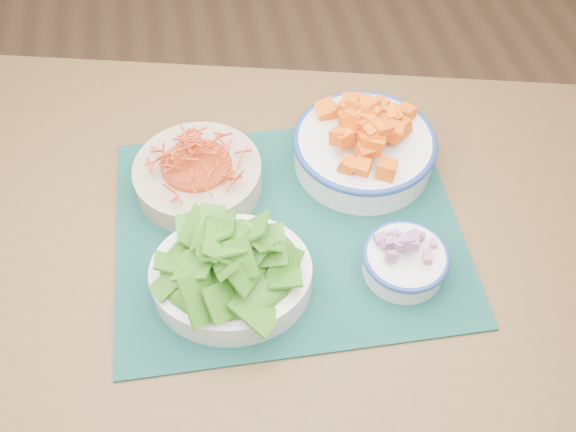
% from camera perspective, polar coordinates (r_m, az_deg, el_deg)
% --- Properties ---
extents(ground, '(4.00, 4.00, 0.00)m').
position_cam_1_polar(ground, '(1.82, 0.31, -6.53)').
color(ground, '#976A49').
rests_on(ground, ground).
extents(table, '(1.31, 1.04, 0.75)m').
position_cam_1_polar(table, '(1.09, -3.09, -4.24)').
color(table, brown).
rests_on(table, ground).
extents(placemat, '(0.55, 0.46, 0.00)m').
position_cam_1_polar(placemat, '(1.00, 0.00, -1.12)').
color(placemat, '#0A302A').
rests_on(placemat, table).
extents(carrot_bowl, '(0.25, 0.25, 0.08)m').
position_cam_1_polar(carrot_bowl, '(1.04, -8.06, 4.03)').
color(carrot_bowl, tan).
rests_on(carrot_bowl, placemat).
extents(squash_bowl, '(0.26, 0.26, 0.11)m').
position_cam_1_polar(squash_bowl, '(1.06, 6.84, 6.62)').
color(squash_bowl, white).
rests_on(squash_bowl, placemat).
extents(lettuce_bowl, '(0.26, 0.23, 0.11)m').
position_cam_1_polar(lettuce_bowl, '(0.90, -5.14, -4.65)').
color(lettuce_bowl, white).
rests_on(lettuce_bowl, placemat).
extents(onion_bowl, '(0.15, 0.15, 0.06)m').
position_cam_1_polar(onion_bowl, '(0.94, 10.38, -3.74)').
color(onion_bowl, white).
rests_on(onion_bowl, placemat).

